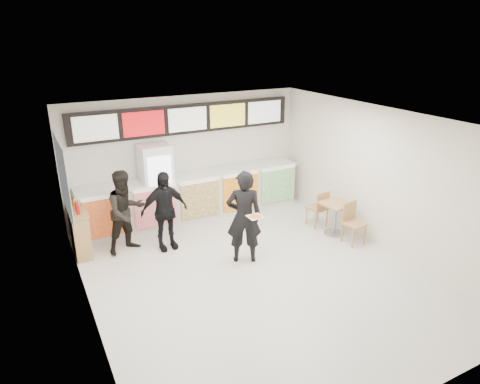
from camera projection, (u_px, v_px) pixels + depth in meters
floor at (256, 276)px, 8.24m from camera, size 7.00×7.00×0.00m
ceiling at (259, 121)px, 7.18m from camera, size 7.00×7.00×0.00m
wall_back at (187, 156)px, 10.61m from camera, size 6.00×0.00×6.00m
wall_left at (84, 239)px, 6.40m from camera, size 0.00×7.00×7.00m
wall_right at (381, 179)px, 9.01m from camera, size 0.00×7.00×7.00m
service_counter at (195, 196)px, 10.60m from camera, size 5.56×0.77×1.14m
menu_board at (187, 119)px, 10.20m from camera, size 5.50×0.14×0.70m
drinks_fridge at (157, 186)px, 10.05m from camera, size 0.70×0.67×2.00m
mirror_panel at (63, 177)px, 8.35m from camera, size 0.01×2.00×1.50m
customer_main at (244, 217)px, 8.46m from camera, size 0.83×0.71×1.93m
customer_left at (126, 212)px, 8.89m from camera, size 1.03×0.90×1.79m
customer_mid at (164, 211)px, 8.99m from camera, size 1.04×0.47×1.74m
pizza_slice at (255, 216)px, 8.02m from camera, size 0.36×0.36×0.02m
cafe_table at (335, 213)px, 9.76m from camera, size 0.70×1.60×0.91m
condiment_ledge at (80, 232)px, 8.88m from camera, size 0.36×0.89×1.18m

